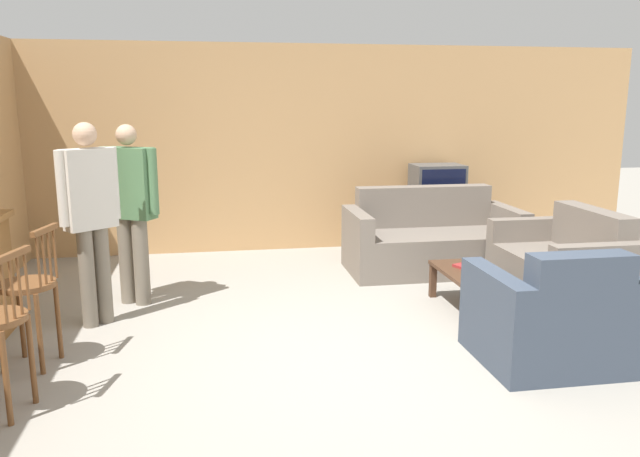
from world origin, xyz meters
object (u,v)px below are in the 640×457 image
at_px(coffee_table, 472,276).
at_px(person_by_window, 130,205).
at_px(bar_chair_mid, 29,293).
at_px(couch_far, 431,242).
at_px(armchair_near, 552,320).
at_px(loveseat_right, 563,267).
at_px(tv_unit, 435,228).
at_px(tv, 437,186).
at_px(book_on_table, 465,265).
at_px(person_by_counter, 91,212).

height_order(coffee_table, person_by_window, person_by_window).
relative_size(bar_chair_mid, couch_far, 0.54).
distance_m(armchair_near, coffee_table, 1.26).
bearing_deg(loveseat_right, couch_far, 125.08).
distance_m(tv_unit, person_by_window, 4.01).
bearing_deg(loveseat_right, tv, 102.39).
relative_size(couch_far, tv_unit, 1.75).
xyz_separation_m(armchair_near, tv, (0.41, 3.58, 0.51)).
bearing_deg(coffee_table, tv, 77.96).
bearing_deg(armchair_near, loveseat_right, 56.86).
height_order(couch_far, book_on_table, couch_far).
relative_size(book_on_table, person_by_counter, 0.13).
distance_m(armchair_near, loveseat_right, 1.64).
relative_size(loveseat_right, person_by_counter, 0.80).
bearing_deg(bar_chair_mid, tv_unit, 35.83).
xyz_separation_m(tv, person_by_counter, (-3.85, -2.17, 0.15)).
height_order(couch_far, person_by_counter, person_by_counter).
xyz_separation_m(loveseat_right, tv_unit, (-0.49, 2.21, -0.04)).
distance_m(armchair_near, person_by_window, 3.79).
height_order(couch_far, tv_unit, couch_far).
relative_size(loveseat_right, tv_unit, 1.27).
distance_m(bar_chair_mid, person_by_counter, 0.98).
xyz_separation_m(armchair_near, coffee_table, (-0.09, 1.25, -0.02)).
relative_size(bar_chair_mid, coffee_table, 1.19).
height_order(coffee_table, tv_unit, tv_unit).
height_order(loveseat_right, book_on_table, loveseat_right).
bearing_deg(couch_far, person_by_counter, -160.46).
relative_size(couch_far, loveseat_right, 1.38).
distance_m(couch_far, tv_unit, 1.03).
bearing_deg(coffee_table, tv_unit, 77.98).
bearing_deg(couch_far, book_on_table, -95.22).
bearing_deg(armchair_near, coffee_table, 93.99).
distance_m(loveseat_right, tv_unit, 2.27).
bearing_deg(person_by_window, coffee_table, -12.62).
xyz_separation_m(loveseat_right, tv, (-0.49, 2.21, 0.51)).
relative_size(armchair_near, loveseat_right, 0.74).
distance_m(bar_chair_mid, book_on_table, 3.74).
xyz_separation_m(couch_far, loveseat_right, (0.89, -1.26, -0.00)).
bearing_deg(book_on_table, bar_chair_mid, -167.53).
bearing_deg(loveseat_right, person_by_window, 171.94).
height_order(armchair_near, book_on_table, armchair_near).
distance_m(book_on_table, person_by_counter, 3.39).
bearing_deg(bar_chair_mid, book_on_table, 12.47).
bearing_deg(armchair_near, person_by_counter, 157.76).
bearing_deg(book_on_table, coffee_table, -82.45).
height_order(tv_unit, tv, tv).
bearing_deg(coffee_table, person_by_window, 167.38).
height_order(person_by_window, person_by_counter, person_by_counter).
xyz_separation_m(loveseat_right, book_on_table, (-1.00, 0.02, 0.06)).
height_order(armchair_near, tv, tv).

